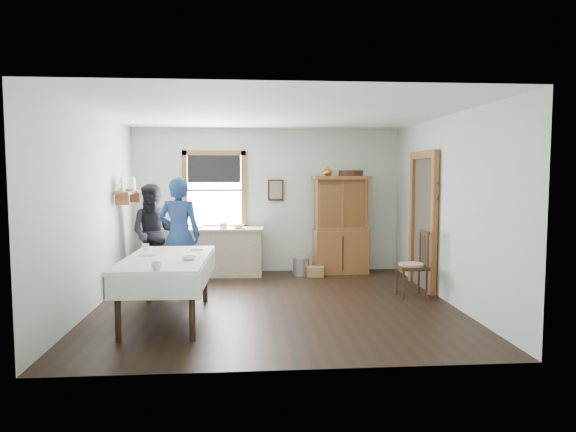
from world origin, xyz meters
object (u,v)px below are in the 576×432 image
(work_counter, at_px, (221,252))
(pail, at_px, (301,266))
(china_hutch, at_px, (341,225))
(figure_dark, at_px, (154,237))
(dining_table, at_px, (167,288))
(wicker_basket, at_px, (315,271))
(woman_blue, at_px, (179,239))
(spindle_chair, at_px, (412,264))

(work_counter, bearing_deg, pail, 0.70)
(china_hutch, height_order, figure_dark, china_hutch)
(dining_table, xyz_separation_m, pail, (2.00, 2.74, -0.24))
(china_hutch, bearing_deg, wicker_basket, -152.41)
(woman_blue, bearing_deg, work_counter, -107.03)
(china_hutch, distance_m, pail, 1.07)
(work_counter, bearing_deg, woman_blue, -110.84)
(work_counter, xyz_separation_m, wicker_basket, (1.70, -0.23, -0.35))
(spindle_chair, distance_m, figure_dark, 4.32)
(dining_table, distance_m, wicker_basket, 3.43)
(work_counter, xyz_separation_m, woman_blue, (-0.58, -1.29, 0.40))
(pail, relative_size, wicker_basket, 1.07)
(dining_table, bearing_deg, china_hutch, 46.20)
(work_counter, height_order, wicker_basket, work_counter)
(china_hutch, relative_size, pail, 5.54)
(dining_table, xyz_separation_m, spindle_chair, (3.48, 0.91, 0.11))
(figure_dark, bearing_deg, pail, 11.72)
(pail, height_order, woman_blue, woman_blue)
(china_hutch, bearing_deg, spindle_chair, -72.24)
(dining_table, height_order, woman_blue, woman_blue)
(dining_table, bearing_deg, pail, 53.89)
(work_counter, xyz_separation_m, pail, (1.46, -0.07, -0.27))
(work_counter, distance_m, dining_table, 2.87)
(wicker_basket, distance_m, woman_blue, 2.62)
(pail, bearing_deg, spindle_chair, -51.10)
(spindle_chair, bearing_deg, pail, 128.80)
(pail, xyz_separation_m, woman_blue, (-2.04, -1.22, 0.67))
(dining_table, relative_size, figure_dark, 1.29)
(work_counter, relative_size, china_hutch, 0.84)
(dining_table, bearing_deg, woman_blue, 91.55)
(work_counter, height_order, woman_blue, woman_blue)
(china_hutch, height_order, pail, china_hutch)
(work_counter, relative_size, wicker_basket, 5.00)
(wicker_basket, bearing_deg, figure_dark, -175.80)
(china_hutch, relative_size, dining_table, 0.90)
(china_hutch, relative_size, figure_dark, 1.16)
(dining_table, distance_m, pail, 3.40)
(work_counter, distance_m, wicker_basket, 1.75)
(dining_table, height_order, pail, dining_table)
(dining_table, xyz_separation_m, figure_dark, (-0.58, 2.37, 0.38))
(dining_table, distance_m, figure_dark, 2.47)
(woman_blue, bearing_deg, china_hutch, -146.87)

